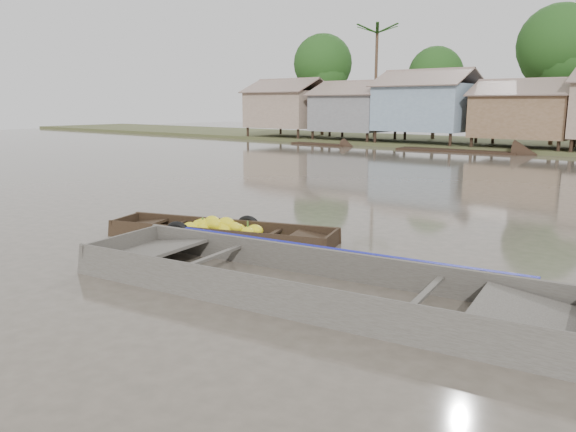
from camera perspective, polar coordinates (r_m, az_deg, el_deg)
The scene contains 3 objects.
ground at distance 11.15m, azimuth -2.01°, elevation -4.26°, with size 120.00×120.00×0.00m, color #4B4439.
banana_boat at distance 12.70m, azimuth -7.12°, elevation -1.76°, with size 5.36×2.84×0.74m.
viewer_boat at distance 9.04m, azimuth 1.91°, elevation -7.52°, with size 8.42×3.31×0.66m.
Camera 1 is at (7.01, -8.14, 3.00)m, focal length 35.00 mm.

